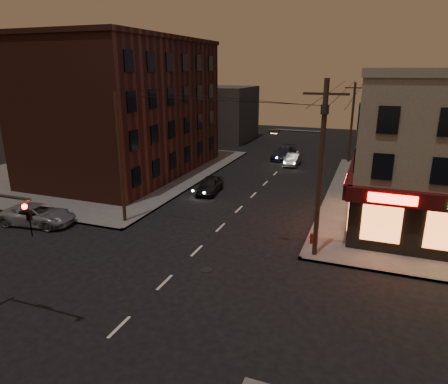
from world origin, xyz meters
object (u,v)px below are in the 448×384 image
at_px(sedan_near, 210,185).
at_px(sedan_mid, 293,159).
at_px(suv_cross, 38,215).
at_px(sedan_far, 284,153).
at_px(fire_hydrant, 312,238).

height_order(sedan_near, sedan_mid, sedan_near).
relative_size(suv_cross, sedan_near, 1.24).
bearing_deg(sedan_far, sedan_mid, -53.51).
distance_m(sedan_near, fire_hydrant, 13.04).
xyz_separation_m(sedan_near, fire_hydrant, (10.26, -8.04, -0.19)).
bearing_deg(suv_cross, sedan_mid, -35.16).
relative_size(suv_cross, sedan_mid, 1.29).
height_order(sedan_mid, sedan_far, sedan_far).
bearing_deg(suv_cross, sedan_far, -29.75).
relative_size(sedan_near, sedan_far, 0.83).
bearing_deg(sedan_mid, sedan_far, 120.84).
distance_m(sedan_mid, fire_hydrant, 21.96).
xyz_separation_m(suv_cross, sedan_mid, (13.20, 24.53, -0.06)).
distance_m(sedan_near, sedan_mid, 14.06).
xyz_separation_m(suv_cross, fire_hydrant, (18.69, 3.27, -0.20)).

